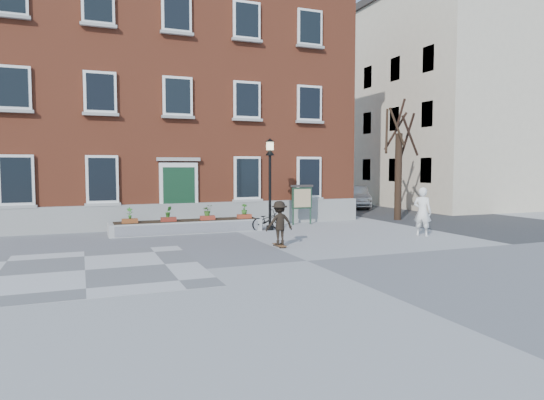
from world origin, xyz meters
name	(u,v)px	position (x,y,z in m)	size (l,w,h in m)	color
ground	(307,261)	(0.00, 0.00, 0.00)	(100.00, 100.00, 0.00)	gray
checker_patch	(85,270)	(-6.00, 1.00, 0.01)	(6.00, 6.00, 0.01)	slate
bicycle	(267,220)	(1.41, 6.86, 0.42)	(0.56, 1.62, 0.85)	black
parked_car	(355,197)	(10.73, 15.00, 0.72)	(1.53, 4.38, 1.44)	#ACAEB1
bystander	(422,212)	(6.41, 2.88, 0.96)	(0.70, 0.46, 1.92)	white
brick_building	(160,99)	(-2.00, 13.98, 6.30)	(18.40, 10.85, 12.60)	#974329
planter_assembly	(188,225)	(-1.99, 7.18, 0.31)	(6.20, 1.12, 1.15)	#B8B8B4
bare_tree	(398,165)	(9.01, 8.01, 2.79)	(1.83, 1.83, 6.16)	#312116
side_street	(403,112)	(17.99, 19.78, 7.02)	(15.20, 36.00, 14.50)	#38383B
lamp_post	(270,171)	(1.49, 6.74, 2.54)	(0.40, 0.40, 3.93)	black
notice_board	(302,198)	(3.60, 8.01, 1.26)	(1.10, 0.16, 1.87)	#193221
skateboarder	(279,223)	(0.20, 2.56, 0.82)	(0.99, 0.78, 1.57)	brown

